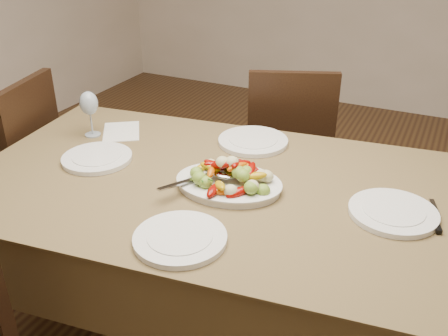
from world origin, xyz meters
TOP-DOWN VIEW (x-y plane):
  - floor at (0.00, 0.00)m, footprint 6.00×6.00m
  - dining_table at (-0.03, -0.08)m, footprint 1.95×1.25m
  - chair_far at (-0.11, 0.87)m, footprint 0.55×0.55m
  - chair_left at (-1.24, -0.00)m, footprint 0.51×0.51m
  - serving_platter at (-0.00, -0.10)m, footprint 0.39×0.31m
  - roasted_vegetables at (-0.00, -0.10)m, footprint 0.31×0.23m
  - serving_spoon at (-0.06, -0.14)m, footprint 0.28×0.16m
  - plate_left at (-0.55, -0.12)m, footprint 0.26×0.26m
  - plate_right at (0.53, -0.03)m, footprint 0.28×0.28m
  - plate_far at (-0.07, 0.28)m, footprint 0.28×0.28m
  - plate_near at (0.00, -0.44)m, footprint 0.27×0.27m
  - wine_glass at (-0.71, 0.06)m, footprint 0.08×0.08m
  - menu_card at (-0.63, 0.14)m, footprint 0.24×0.26m
  - table_knife at (0.66, 0.01)m, footprint 0.07×0.20m

SIDE VIEW (x-z plane):
  - floor at x=0.00m, z-range 0.00..0.00m
  - dining_table at x=-0.03m, z-range 0.00..0.76m
  - chair_far at x=-0.11m, z-range 0.00..0.95m
  - chair_left at x=-1.24m, z-range 0.00..0.95m
  - menu_card at x=-0.63m, z-range 0.76..0.76m
  - table_knife at x=0.66m, z-range 0.76..0.77m
  - plate_left at x=-0.55m, z-range 0.76..0.78m
  - plate_right at x=0.53m, z-range 0.76..0.78m
  - plate_far at x=-0.07m, z-range 0.76..0.78m
  - plate_near at x=0.00m, z-range 0.76..0.78m
  - serving_platter at x=0.00m, z-range 0.76..0.78m
  - serving_spoon at x=-0.06m, z-range 0.79..0.82m
  - roasted_vegetables at x=0.00m, z-range 0.78..0.87m
  - wine_glass at x=-0.71m, z-range 0.76..0.96m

